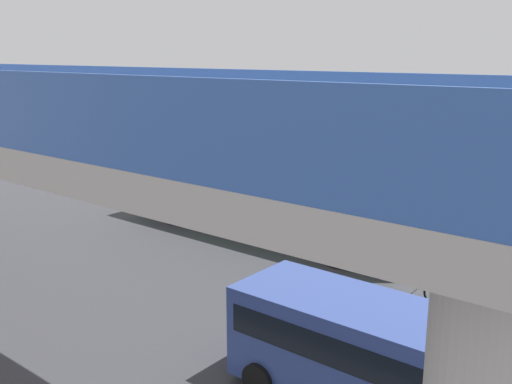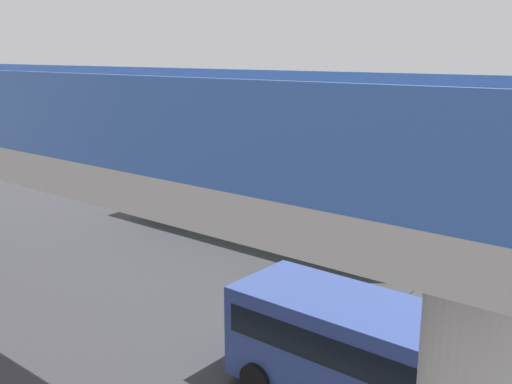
# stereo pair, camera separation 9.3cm
# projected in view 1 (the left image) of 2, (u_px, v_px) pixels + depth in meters

# --- Properties ---
(ground) EXTENTS (80.00, 80.00, 0.00)m
(ground) POSITION_uv_depth(u_px,v_px,m) (248.00, 225.00, 22.53)
(ground) COLOR #38383D
(city_bus) EXTENTS (11.54, 2.85, 3.15)m
(city_bus) POSITION_uv_depth(u_px,v_px,m) (268.00, 185.00, 20.87)
(city_bus) COLOR #1E8C38
(city_bus) RESTS_ON ground
(parked_van) EXTENTS (4.80, 2.17, 2.05)m
(parked_van) POSITION_uv_depth(u_px,v_px,m) (358.00, 346.00, 10.82)
(parked_van) COLOR #33478C
(parked_van) RESTS_ON ground
(bicycle_orange) EXTENTS (1.77, 0.44, 0.96)m
(bicycle_orange) POSITION_uv_depth(u_px,v_px,m) (456.00, 299.00, 14.84)
(bicycle_orange) COLOR black
(bicycle_orange) RESTS_ON ground
(bicycle_black) EXTENTS (1.77, 0.44, 0.96)m
(bicycle_black) POSITION_uv_depth(u_px,v_px,m) (429.00, 316.00, 13.91)
(bicycle_black) COLOR black
(bicycle_black) RESTS_ON ground
(bicycle_blue) EXTENTS (1.77, 0.44, 0.96)m
(bicycle_blue) POSITION_uv_depth(u_px,v_px,m) (338.00, 302.00, 14.66)
(bicycle_blue) COLOR black
(bicycle_blue) RESTS_ON ground
(pedestrian) EXTENTS (0.38, 0.38, 1.79)m
(pedestrian) POSITION_uv_depth(u_px,v_px,m) (437.00, 206.00, 21.85)
(pedestrian) COLOR #2D2D38
(pedestrian) RESTS_ON ground
(traffic_sign) EXTENTS (0.08, 0.60, 2.80)m
(traffic_sign) POSITION_uv_depth(u_px,v_px,m) (307.00, 163.00, 25.09)
(traffic_sign) COLOR slate
(traffic_sign) RESTS_ON ground
(lane_dash_leftmost) EXTENTS (2.00, 0.20, 0.01)m
(lane_dash_leftmost) POSITION_uv_depth(u_px,v_px,m) (370.00, 230.00, 21.88)
(lane_dash_leftmost) COLOR silver
(lane_dash_leftmost) RESTS_ON ground
(lane_dash_left) EXTENTS (2.00, 0.20, 0.01)m
(lane_dash_left) POSITION_uv_depth(u_px,v_px,m) (284.00, 212.00, 24.32)
(lane_dash_left) COLOR silver
(lane_dash_left) RESTS_ON ground
(lane_dash_centre) EXTENTS (2.00, 0.20, 0.01)m
(lane_dash_centre) POSITION_uv_depth(u_px,v_px,m) (214.00, 198.00, 26.77)
(lane_dash_centre) COLOR silver
(lane_dash_centre) RESTS_ON ground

